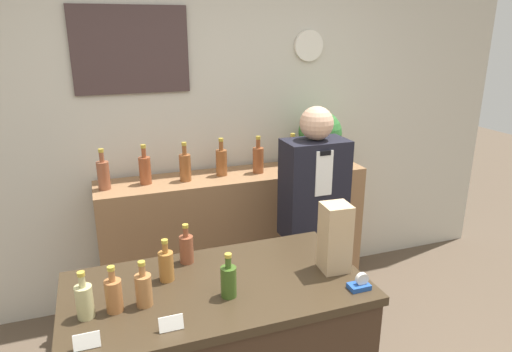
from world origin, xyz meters
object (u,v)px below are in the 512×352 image
at_px(potted_plant, 320,135).
at_px(tape_dispenser, 360,284).
at_px(shopkeeper, 312,227).
at_px(paper_bag, 335,237).

relative_size(potted_plant, tape_dispenser, 4.69).
height_order(shopkeeper, tape_dispenser, shopkeeper).
bearing_deg(tape_dispenser, shopkeeper, 74.52).
height_order(paper_bag, tape_dispenser, paper_bag).
distance_m(potted_plant, tape_dispenser, 1.64).
distance_m(shopkeeper, tape_dispenser, 1.02).
distance_m(paper_bag, tape_dispenser, 0.23).
distance_m(shopkeeper, paper_bag, 0.90).
xyz_separation_m(potted_plant, tape_dispenser, (-0.58, -1.51, -0.28)).
xyz_separation_m(shopkeeper, paper_bag, (-0.29, -0.78, 0.33)).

